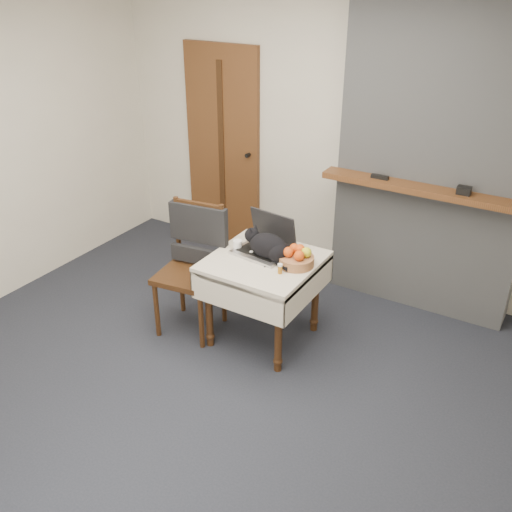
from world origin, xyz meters
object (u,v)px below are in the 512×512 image
Objects in this scene: door at (223,149)px; chair at (195,250)px; side_table at (264,273)px; cat at (269,247)px; laptop at (266,243)px; pill_bottle at (280,269)px; cream_jar at (238,245)px; fruit_basket at (297,258)px.

door is 1.60m from chair.
side_table is 1.73× the size of cat.
cat is 0.63m from chair.
door is at bearing 107.63° from chair.
laptop is at bearing -45.23° from door.
cat is (0.08, -0.09, 0.02)m from laptop.
pill_bottle is (0.21, -0.12, 0.15)m from side_table.
laptop is (1.20, -1.20, -0.23)m from door.
side_table is at bearing -6.54° from cream_jar.
fruit_basket is at bearing 9.70° from cat.
laptop is at bearing 136.69° from pill_bottle.
cream_jar is (-0.28, -0.00, -0.06)m from cat.
fruit_basket reaches higher than pill_bottle.
door is at bearing 141.41° from laptop.
side_table is 3.04× the size of fruit_basket.
laptop is (-0.05, 0.12, 0.19)m from side_table.
fruit_basket is (0.22, 0.01, -0.04)m from cat.
cat is at bearing -45.37° from door.
door is 2.56× the size of side_table.
chair is at bearing -171.29° from fruit_basket.
door is 1.93× the size of chair.
laptop is at bearing 166.03° from fruit_basket.
laptop is 1.68× the size of fruit_basket.
chair is at bearing -162.89° from cat.
side_table is at bearing 149.10° from pill_bottle.
pill_bottle is (1.45, -1.45, -0.26)m from door.
cat is 0.23m from fruit_basket.
door is 4.44× the size of cat.
cream_jar is at bearing -178.08° from fruit_basket.
chair reaches higher than side_table.
pill_bottle is (0.45, -0.15, -0.00)m from cream_jar.
chair is at bearing 176.92° from pill_bottle.
pill_bottle is 0.29× the size of fruit_basket.
side_table is 9.84× the size of cream_jar.
side_table is 0.59m from chair.
side_table is 0.21m from cat.
cat is at bearing -176.73° from fruit_basket.
cream_jar is 1.08× the size of pill_bottle.
fruit_basket is at bearing 10.19° from side_table.
cream_jar is (1.00, -1.30, -0.26)m from door.
side_table is 0.29m from cream_jar.
pill_bottle is at bearing -104.68° from fruit_basket.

